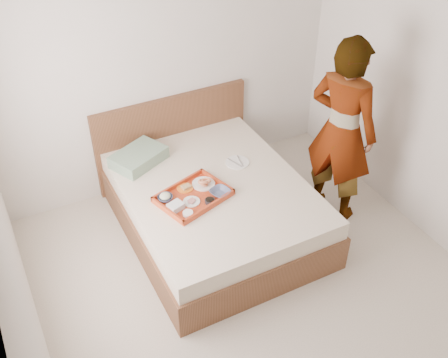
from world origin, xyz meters
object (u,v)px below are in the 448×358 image
at_px(bed, 214,207).
at_px(dinner_plate, 237,162).
at_px(person, 342,132).
at_px(tray, 193,196).

xyz_separation_m(bed, dinner_plate, (0.35, 0.20, 0.27)).
relative_size(bed, person, 1.09).
relative_size(bed, dinner_plate, 8.76).
distance_m(tray, person, 1.46).
height_order(bed, person, person).
bearing_deg(bed, tray, -161.19).
relative_size(bed, tray, 3.32).
bearing_deg(tray, bed, 1.85).
bearing_deg(dinner_plate, tray, -154.38).
bearing_deg(dinner_plate, bed, -150.05).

